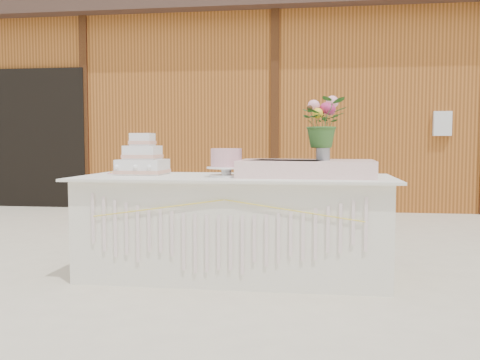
{
  "coord_description": "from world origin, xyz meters",
  "views": [
    {
      "loc": [
        0.62,
        -4.04,
        1.03
      ],
      "look_at": [
        0.0,
        0.3,
        0.72
      ],
      "focal_mm": 40.0,
      "sensor_mm": 36.0,
      "label": 1
    }
  ],
  "objects": [
    {
      "name": "cake_table",
      "position": [
        0.0,
        -0.0,
        0.39
      ],
      "size": [
        2.4,
        1.0,
        0.77
      ],
      "color": "silver",
      "rests_on": "ground"
    },
    {
      "name": "pink_cake_stand",
      "position": [
        -0.05,
        -0.08,
        0.89
      ],
      "size": [
        0.3,
        0.3,
        0.21
      ],
      "color": "white",
      "rests_on": "cake_table"
    },
    {
      "name": "bouquet",
      "position": [
        0.67,
        -0.02,
        1.22
      ],
      "size": [
        0.38,
        0.34,
        0.37
      ],
      "primitive_type": "imported",
      "rotation": [
        0.0,
        0.0,
        0.16
      ],
      "color": "#2F5A24",
      "rests_on": "flower_vase"
    },
    {
      "name": "barn",
      "position": [
        -0.01,
        5.99,
        1.68
      ],
      "size": [
        12.6,
        4.6,
        3.3
      ],
      "color": "#A75D23",
      "rests_on": "ground"
    },
    {
      "name": "wedding_cake",
      "position": [
        -0.77,
        0.12,
        0.88
      ],
      "size": [
        0.37,
        0.37,
        0.33
      ],
      "rotation": [
        0.0,
        0.0,
        -0.01
      ],
      "color": "white",
      "rests_on": "cake_table"
    },
    {
      "name": "loose_flowers",
      "position": [
        -1.0,
        0.12,
        0.78
      ],
      "size": [
        0.17,
        0.31,
        0.02
      ],
      "primitive_type": null,
      "rotation": [
        0.0,
        0.0,
        0.17
      ],
      "color": "pink",
      "rests_on": "cake_table"
    },
    {
      "name": "flower_vase",
      "position": [
        0.67,
        -0.02,
        0.97
      ],
      "size": [
        0.1,
        0.1,
        0.14
      ],
      "primitive_type": "cylinder",
      "color": "#A3A3A8",
      "rests_on": "satin_runner"
    },
    {
      "name": "satin_runner",
      "position": [
        0.55,
        -0.0,
        0.83
      ],
      "size": [
        1.02,
        0.61,
        0.13
      ],
      "primitive_type": "cube",
      "rotation": [
        0.0,
        0.0,
        -0.03
      ],
      "color": "#FFD7CD",
      "rests_on": "cake_table"
    },
    {
      "name": "ground",
      "position": [
        0.0,
        0.0,
        0.0
      ],
      "size": [
        80.0,
        80.0,
        0.0
      ],
      "primitive_type": "plane",
      "color": "beige",
      "rests_on": "ground"
    }
  ]
}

